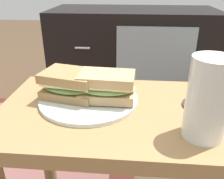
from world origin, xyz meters
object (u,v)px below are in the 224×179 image
at_px(plate, 89,99).
at_px(sandwich_back, 107,86).
at_px(sandwich_front, 70,84).
at_px(paper_bag, 219,113).
at_px(tv_cabinet, 132,57).
at_px(coaster, 202,106).
at_px(beer_glass, 208,100).

distance_m(plate, sandwich_back, 0.06).
height_order(sandwich_front, paper_bag, sandwich_front).
height_order(tv_cabinet, coaster, tv_cabinet).
bearing_deg(sandwich_back, sandwich_front, 172.85).
bearing_deg(paper_bag, plate, -137.92).
height_order(sandwich_front, beer_glass, beer_glass).
height_order(tv_cabinet, sandwich_back, tv_cabinet).
distance_m(beer_glass, coaster, 0.15).
relative_size(sandwich_back, beer_glass, 0.88).
relative_size(coaster, paper_bag, 0.27).
bearing_deg(paper_bag, beer_glass, -114.40).
bearing_deg(beer_glass, sandwich_front, 156.29).
relative_size(plate, paper_bag, 0.72).
height_order(sandwich_back, paper_bag, sandwich_back).
bearing_deg(coaster, sandwich_back, -179.92).
distance_m(plate, paper_bag, 0.76).
height_order(tv_cabinet, paper_bag, tv_cabinet).
xyz_separation_m(sandwich_back, beer_glass, (0.20, -0.12, 0.03)).
height_order(plate, coaster, plate).
bearing_deg(sandwich_front, coaster, -2.00).
bearing_deg(coaster, plate, 178.86).
xyz_separation_m(sandwich_front, beer_glass, (0.30, -0.13, 0.04)).
distance_m(sandwich_back, coaster, 0.24).
height_order(beer_glass, coaster, beer_glass).
bearing_deg(tv_cabinet, paper_bag, -46.90).
bearing_deg(plate, beer_glass, -26.47).
relative_size(tv_cabinet, plate, 3.85).
xyz_separation_m(sandwich_front, sandwich_back, (0.09, -0.01, 0.00)).
bearing_deg(coaster, sandwich_front, 178.00).
distance_m(tv_cabinet, sandwich_front, 0.95).
bearing_deg(sandwich_front, sandwich_back, -7.15).
relative_size(plate, sandwich_front, 1.54).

